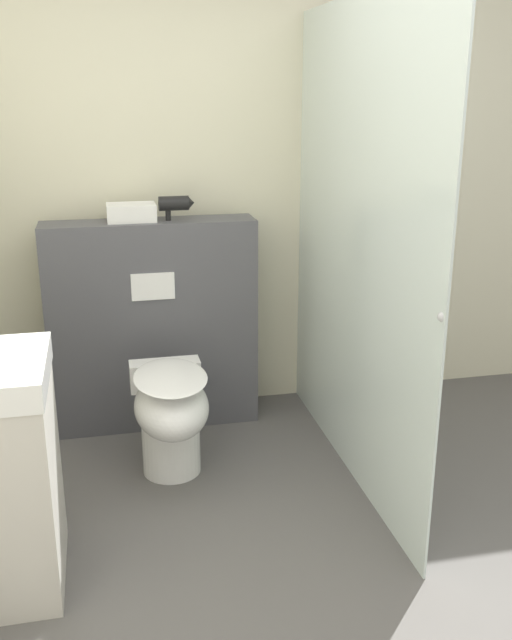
% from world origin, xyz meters
% --- Properties ---
extents(ground_plane, '(12.00, 12.00, 0.00)m').
position_xyz_m(ground_plane, '(0.00, 0.00, 0.00)').
color(ground_plane, '#565451').
extents(wall_back, '(8.00, 0.06, 2.50)m').
position_xyz_m(wall_back, '(0.00, 1.89, 1.25)').
color(wall_back, beige).
rests_on(wall_back, ground_plane).
extents(partition_panel, '(1.10, 0.25, 1.13)m').
position_xyz_m(partition_panel, '(-0.44, 1.66, 0.56)').
color(partition_panel, '#4C4C51').
rests_on(partition_panel, ground_plane).
extents(shower_glass, '(0.04, 1.79, 2.15)m').
position_xyz_m(shower_glass, '(0.43, 0.97, 1.08)').
color(shower_glass, silver).
rests_on(shower_glass, ground_plane).
extents(toilet, '(0.34, 0.59, 0.54)m').
position_xyz_m(toilet, '(-0.41, 1.05, 0.32)').
color(toilet, white).
rests_on(toilet, ground_plane).
extents(hair_drier, '(0.18, 0.07, 0.12)m').
position_xyz_m(hair_drier, '(-0.30, 1.65, 1.21)').
color(hair_drier, black).
rests_on(hair_drier, partition_panel).
extents(folded_towel, '(0.25, 0.18, 0.09)m').
position_xyz_m(folded_towel, '(-0.52, 1.67, 1.17)').
color(folded_towel, white).
rests_on(folded_towel, partition_panel).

